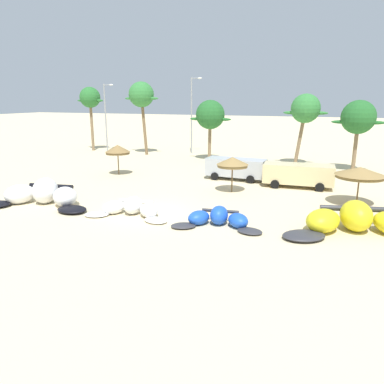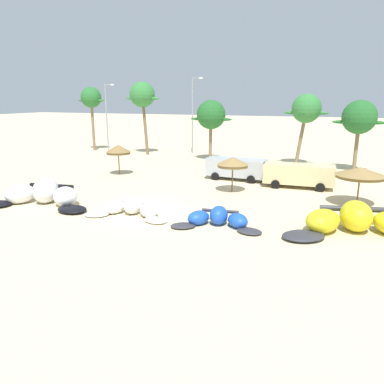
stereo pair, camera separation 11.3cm
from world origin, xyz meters
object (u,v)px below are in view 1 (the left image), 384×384
Objects in this scene: kite_left_of_center at (218,219)px; parked_car_second at (235,167)px; parked_van at (297,174)px; palm_center_left at (305,109)px; palm_center_right at (358,118)px; kite_center at (358,222)px; lamppost_west at (106,114)px; palm_left at (141,96)px; kite_left at (131,209)px; beach_umbrella_near_palms at (360,172)px; palm_left_of_gap at (210,115)px; lamppost_west_center at (192,112)px; palm_leftmost at (90,99)px; beach_umbrella_near_van at (118,149)px; kite_far_left at (42,195)px; beach_umbrella_middle at (232,162)px.

parked_car_second is (-2.24, 12.08, 0.69)m from kite_left_of_center.
parked_van is 0.74× the size of palm_center_left.
kite_center is at bearing -91.27° from palm_center_right.
lamppost_west is (-22.47, 23.04, 4.45)m from kite_left_of_center.
palm_left reaches higher than kite_center.
kite_left_of_center is at bearing 0.56° from kite_left.
parked_car_second is at bearing -28.45° from lamppost_west.
kite_center is 1.12× the size of palm_center_left.
palm_left_of_gap reaches higher than beach_umbrella_near_palms.
lamppost_west_center is (-14.41, 14.35, 4.13)m from parked_van.
palm_leftmost reaches higher than palm_center_right.
lamppost_west_center reaches higher than beach_umbrella_near_van.
palm_center_left reaches higher than palm_left_of_gap.
beach_umbrella_middle reaches higher than kite_far_left.
palm_center_right reaches higher than beach_umbrella_middle.
beach_umbrella_near_palms reaches higher than kite_left.
kite_left is 0.66× the size of palm_leftmost.
kite_center is at bearing -52.25° from lamppost_west_center.
kite_center is 30.56m from lamppost_west_center.
kite_left_of_center is (12.18, 0.19, -0.26)m from kite_far_left.
kite_far_left is 0.95× the size of kite_center.
kite_center is 1.22× the size of palm_left_of_gap.
kite_far_left is 19.43m from kite_center.
parked_van reaches higher than kite_left_of_center.
palm_left is at bearing 173.79° from palm_center_right.
palm_center_left is at bearing 61.90° from parked_car_second.
parked_van is 23.67m from palm_left.
parked_van is (4.37, 3.42, -1.21)m from beach_umbrella_middle.
kite_left_of_center is at bearing -105.62° from parked_van.
parked_car_second is 0.58× the size of palm_left.
kite_center is at bearing -35.97° from lamppost_west.
kite_center is 3.08× the size of beach_umbrella_middle.
palm_left_of_gap is at bearing -7.65° from lamppost_west.
parked_van is at bearing 74.38° from kite_left_of_center.
palm_left_of_gap is (-14.87, 13.86, 2.84)m from beach_umbrella_near_palms.
palm_left is at bearing 150.44° from parked_van.
lamppost_west reaches higher than palm_left_of_gap.
kite_left_of_center is 28.77m from palm_left.
palm_leftmost is 1.13× the size of palm_center_left.
parked_car_second is (3.26, 12.14, 0.68)m from kite_left.
palm_left_of_gap is at bearing 63.73° from beach_umbrella_near_van.
palm_leftmost is 13.88m from lamppost_west_center.
palm_left_of_gap is (9.30, -1.32, -2.15)m from palm_left.
lamppost_west_center is (13.59, 2.26, -1.63)m from palm_leftmost.
kite_far_left reaches higher than kite_center.
palm_center_right is (20.40, 9.46, 2.78)m from beach_umbrella_near_van.
kite_left reaches higher than kite_left_of_center.
lamppost_west_center is at bearing 131.12° from palm_left_of_gap.
parked_van is 31.04m from palm_leftmost.
palm_left_of_gap is at bearing -6.95° from palm_leftmost.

